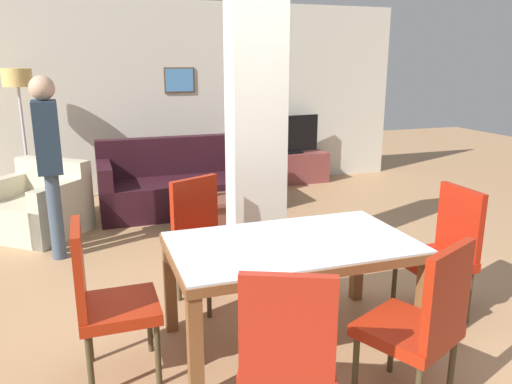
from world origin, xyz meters
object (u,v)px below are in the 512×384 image
at_px(bottle, 207,189).
at_px(tv_stand, 289,168).
at_px(dining_chair_head_right, 444,247).
at_px(dining_chair_far_left, 205,235).
at_px(dining_table, 292,262).
at_px(dining_chair_head_left, 104,296).
at_px(dining_chair_near_right, 422,320).
at_px(armchair, 38,209).
at_px(coffee_table, 208,216).
at_px(sofa, 182,187).
at_px(tv_screen, 290,135).
at_px(standing_person, 49,155).
at_px(floor_lamp, 19,91).
at_px(dining_chair_near_left, 288,350).

height_order(bottle, tv_stand, bottle).
xyz_separation_m(dining_chair_head_right, tv_stand, (0.55, 4.26, -0.30)).
bearing_deg(dining_chair_far_left, dining_table, 90.00).
distance_m(dining_chair_head_left, dining_chair_near_right, 1.81).
relative_size(armchair, coffee_table, 1.79).
height_order(sofa, tv_screen, tv_screen).
distance_m(dining_chair_near_right, tv_stand, 5.30).
distance_m(dining_chair_head_right, coffee_table, 2.63).
bearing_deg(tv_stand, standing_person, -148.27).
bearing_deg(dining_chair_head_left, standing_person, -170.46).
relative_size(dining_chair_far_left, armchair, 0.78).
relative_size(dining_chair_head_right, tv_screen, 1.02).
height_order(dining_chair_head_left, dining_chair_near_right, same).
distance_m(coffee_table, tv_stand, 2.66).
relative_size(armchair, tv_screen, 1.31).
bearing_deg(floor_lamp, dining_chair_near_left, -72.46).
bearing_deg(dining_chair_head_right, dining_chair_near_left, 118.59).
bearing_deg(tv_screen, dining_chair_near_right, 68.67).
bearing_deg(dining_chair_near_left, dining_table, 90.00).
relative_size(tv_screen, floor_lamp, 0.54).
relative_size(sofa, armchair, 1.64).
height_order(coffee_table, standing_person, standing_person).
distance_m(dining_chair_head_right, standing_person, 3.59).
bearing_deg(dining_chair_far_left, dining_chair_head_right, 127.40).
distance_m(dining_chair_near_right, sofa, 4.23).
bearing_deg(dining_table, dining_chair_far_left, 115.40).
bearing_deg(bottle, dining_chair_near_left, -96.67).
bearing_deg(dining_chair_near_right, tv_screen, 50.14).
height_order(dining_chair_head_right, tv_screen, tv_screen).
xyz_separation_m(dining_chair_near_right, standing_person, (-1.96, 3.05, 0.48)).
relative_size(dining_chair_near_right, tv_stand, 0.81).
xyz_separation_m(armchair, tv_stand, (3.57, 1.29, -0.04)).
distance_m(dining_table, dining_chair_near_right, 0.94).
relative_size(tv_stand, tv_screen, 1.26).
height_order(coffee_table, tv_stand, tv_stand).
relative_size(dining_table, dining_chair_head_right, 1.63).
height_order(dining_chair_near_right, tv_stand, dining_chair_near_right).
xyz_separation_m(dining_chair_head_right, bottle, (-1.23, 2.37, -0.03)).
height_order(dining_chair_near_right, coffee_table, dining_chair_near_right).
height_order(dining_chair_near_right, dining_chair_near_left, same).
bearing_deg(tv_stand, bottle, -133.22).
relative_size(dining_chair_head_right, bottle, 4.12).
height_order(dining_chair_head_left, coffee_table, dining_chair_head_left).
bearing_deg(tv_stand, dining_table, -112.52).
height_order(tv_stand, tv_screen, tv_screen).
distance_m(armchair, standing_person, 1.10).
distance_m(tv_screen, standing_person, 3.93).
xyz_separation_m(dining_chair_head_left, floor_lamp, (-0.77, 4.11, 0.97)).
xyz_separation_m(dining_chair_head_right, tv_screen, (0.55, 4.26, 0.22)).
height_order(dining_table, dining_chair_head_right, dining_chair_head_right).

